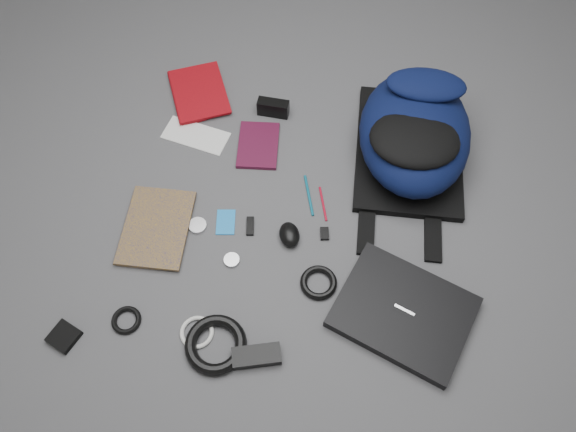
% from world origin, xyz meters
% --- Properties ---
extents(ground, '(4.00, 4.00, 0.00)m').
position_xyz_m(ground, '(0.00, 0.00, 0.00)').
color(ground, '#4F4F51').
rests_on(ground, ground).
extents(backpack, '(0.41, 0.57, 0.23)m').
position_xyz_m(backpack, '(0.35, 0.32, 0.11)').
color(backpack, black).
rests_on(backpack, ground).
extents(laptop, '(0.44, 0.38, 0.04)m').
position_xyz_m(laptop, '(0.38, -0.24, 0.02)').
color(laptop, black).
rests_on(laptop, ground).
extents(textbook_red, '(0.27, 0.30, 0.03)m').
position_xyz_m(textbook_red, '(-0.49, 0.39, 0.01)').
color(textbook_red, maroon).
rests_on(textbook_red, ground).
extents(comic_book, '(0.22, 0.29, 0.02)m').
position_xyz_m(comic_book, '(-0.49, -0.12, 0.01)').
color(comic_book, '#CA960E').
rests_on(comic_book, ground).
extents(envelope, '(0.23, 0.14, 0.00)m').
position_xyz_m(envelope, '(-0.37, 0.26, 0.00)').
color(envelope, white).
rests_on(envelope, ground).
extents(dvd_case, '(0.16, 0.20, 0.01)m').
position_xyz_m(dvd_case, '(-0.15, 0.26, 0.01)').
color(dvd_case, '#3B0B1F').
rests_on(dvd_case, ground).
extents(compact_camera, '(0.11, 0.04, 0.06)m').
position_xyz_m(compact_camera, '(-0.13, 0.40, 0.03)').
color(compact_camera, black).
rests_on(compact_camera, ground).
extents(sticker_disc, '(0.09, 0.09, 0.00)m').
position_xyz_m(sticker_disc, '(-0.14, 0.23, 0.00)').
color(sticker_disc, silver).
rests_on(sticker_disc, ground).
extents(pen_teal, '(0.06, 0.14, 0.01)m').
position_xyz_m(pen_teal, '(0.05, 0.10, 0.00)').
color(pen_teal, '#0D5E76').
rests_on(pen_teal, ground).
extents(pen_red, '(0.05, 0.12, 0.01)m').
position_xyz_m(pen_red, '(0.10, 0.07, 0.00)').
color(pen_red, '#B50D26').
rests_on(pen_red, ground).
extents(id_badge, '(0.07, 0.10, 0.00)m').
position_xyz_m(id_badge, '(-0.19, -0.05, 0.00)').
color(id_badge, '#1C84D8').
rests_on(id_badge, ground).
extents(usb_black, '(0.03, 0.07, 0.01)m').
position_xyz_m(usb_black, '(-0.11, -0.05, 0.01)').
color(usb_black, black).
rests_on(usb_black, ground).
extents(usb_silver, '(0.03, 0.05, 0.01)m').
position_xyz_m(usb_silver, '(0.02, -0.04, 0.00)').
color(usb_silver, silver).
rests_on(usb_silver, ground).
extents(key_fob, '(0.03, 0.05, 0.01)m').
position_xyz_m(key_fob, '(0.12, -0.03, 0.01)').
color(key_fob, black).
rests_on(key_fob, ground).
extents(mouse, '(0.09, 0.10, 0.04)m').
position_xyz_m(mouse, '(0.02, -0.06, 0.02)').
color(mouse, black).
rests_on(mouse, ground).
extents(headphone_left, '(0.07, 0.07, 0.01)m').
position_xyz_m(headphone_left, '(-0.27, -0.08, 0.01)').
color(headphone_left, silver).
rests_on(headphone_left, ground).
extents(headphone_right, '(0.05, 0.05, 0.01)m').
position_xyz_m(headphone_right, '(-0.14, -0.17, 0.01)').
color(headphone_right, '#ACABAE').
rests_on(headphone_right, ground).
extents(cable_coil, '(0.14, 0.14, 0.02)m').
position_xyz_m(cable_coil, '(0.13, -0.20, 0.01)').
color(cable_coil, black).
rests_on(cable_coil, ground).
extents(power_brick, '(0.14, 0.09, 0.03)m').
position_xyz_m(power_brick, '(-0.00, -0.44, 0.02)').
color(power_brick, black).
rests_on(power_brick, ground).
extents(power_cord_coil, '(0.18, 0.18, 0.03)m').
position_xyz_m(power_cord_coil, '(-0.12, -0.43, 0.02)').
color(power_cord_coil, black).
rests_on(power_cord_coil, ground).
extents(pouch, '(0.09, 0.09, 0.02)m').
position_xyz_m(pouch, '(-0.54, -0.49, 0.01)').
color(pouch, black).
rests_on(pouch, ground).
extents(earbud_coil, '(0.10, 0.10, 0.02)m').
position_xyz_m(earbud_coil, '(-0.39, -0.41, 0.01)').
color(earbud_coil, black).
rests_on(earbud_coil, ground).
extents(white_cable_coil, '(0.13, 0.13, 0.01)m').
position_xyz_m(white_cable_coil, '(-0.18, -0.41, 0.01)').
color(white_cable_coil, silver).
rests_on(white_cable_coil, ground).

